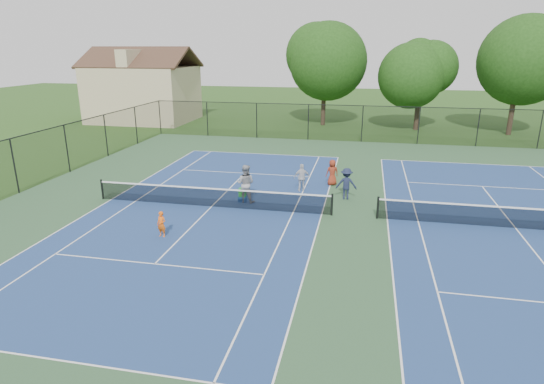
% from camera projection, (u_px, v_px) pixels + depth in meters
% --- Properties ---
extents(ground, '(140.00, 140.00, 0.00)m').
position_uv_depth(ground, '(354.00, 217.00, 21.26)').
color(ground, '#234716').
rests_on(ground, ground).
extents(court_pad, '(36.00, 36.00, 0.01)m').
position_uv_depth(court_pad, '(354.00, 217.00, 21.26)').
color(court_pad, '#335A3A').
rests_on(court_pad, ground).
extents(tennis_court_left, '(12.00, 23.83, 1.07)m').
position_uv_depth(tennis_court_left, '(212.00, 205.00, 22.58)').
color(tennis_court_left, navy).
rests_on(tennis_court_left, ground).
extents(tennis_court_right, '(12.00, 23.83, 1.07)m').
position_uv_depth(tennis_court_right, '(516.00, 226.00, 19.89)').
color(tennis_court_right, navy).
rests_on(tennis_court_right, ground).
extents(perimeter_fence, '(36.08, 36.08, 3.02)m').
position_uv_depth(perimeter_fence, '(356.00, 184.00, 20.77)').
color(perimeter_fence, black).
rests_on(perimeter_fence, ground).
extents(tree_back_b, '(7.60, 7.60, 10.03)m').
position_uv_depth(tree_back_b, '(325.00, 58.00, 44.27)').
color(tree_back_b, '#2D2116').
rests_on(tree_back_b, ground).
extents(tree_back_c, '(6.00, 6.00, 8.40)m').
position_uv_depth(tree_back_c, '(421.00, 71.00, 41.95)').
color(tree_back_c, '#2D2116').
rests_on(tree_back_c, ground).
extents(tree_back_d, '(7.80, 7.80, 10.37)m').
position_uv_depth(tree_back_d, '(521.00, 56.00, 39.06)').
color(tree_back_d, '#2D2116').
rests_on(tree_back_d, ground).
extents(clapboard_house, '(10.80, 8.10, 7.65)m').
position_uv_depth(clapboard_house, '(143.00, 91.00, 48.06)').
color(clapboard_house, tan).
rests_on(clapboard_house, ground).
extents(child_player, '(0.45, 0.34, 1.11)m').
position_uv_depth(child_player, '(162.00, 224.00, 18.91)').
color(child_player, '#FC6010').
rests_on(child_player, ground).
extents(instructor, '(1.01, 0.82, 1.96)m').
position_uv_depth(instructor, '(246.00, 184.00, 23.03)').
color(instructor, gray).
rests_on(instructor, ground).
extents(bystander_a, '(0.97, 0.59, 1.54)m').
position_uv_depth(bystander_a, '(302.00, 178.00, 24.83)').
color(bystander_a, silver).
rests_on(bystander_a, ground).
extents(bystander_b, '(1.09, 0.65, 1.66)m').
position_uv_depth(bystander_b, '(346.00, 184.00, 23.51)').
color(bystander_b, '#1A213B').
rests_on(bystander_b, ground).
extents(bystander_c, '(0.86, 0.74, 1.49)m').
position_uv_depth(bystander_c, '(332.00, 172.00, 25.96)').
color(bystander_c, maroon).
rests_on(bystander_c, ground).
extents(ball_crate, '(0.44, 0.35, 0.30)m').
position_uv_depth(ball_crate, '(243.00, 199.00, 23.28)').
color(ball_crate, '#164898').
rests_on(ball_crate, ground).
extents(ball_hopper, '(0.35, 0.29, 0.44)m').
position_uv_depth(ball_hopper, '(242.00, 192.00, 23.17)').
color(ball_hopper, green).
rests_on(ball_hopper, ball_crate).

